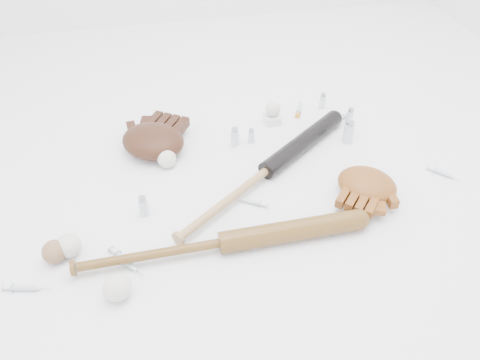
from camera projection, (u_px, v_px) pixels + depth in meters
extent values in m
plane|color=white|center=(248.00, 191.00, 1.61)|extent=(3.00, 3.00, 0.00)
cube|color=gold|center=(149.00, 131.00, 1.88)|extent=(0.07, 0.09, 0.00)
cube|color=white|center=(272.00, 119.00, 1.91)|extent=(0.06, 0.06, 0.04)
sphere|color=silver|center=(273.00, 109.00, 1.88)|extent=(0.06, 0.06, 0.06)
sphere|color=silver|center=(69.00, 246.00, 1.38)|extent=(0.07, 0.07, 0.07)
sphere|color=silver|center=(167.00, 159.00, 1.69)|extent=(0.07, 0.07, 0.07)
sphere|color=silver|center=(117.00, 287.00, 1.26)|extent=(0.08, 0.08, 0.08)
sphere|color=brown|center=(54.00, 252.00, 1.36)|extent=(0.07, 0.07, 0.07)
cylinder|color=silver|center=(323.00, 101.00, 1.99)|extent=(0.03, 0.03, 0.07)
cylinder|color=silver|center=(251.00, 136.00, 1.80)|extent=(0.02, 0.02, 0.06)
cylinder|color=silver|center=(235.00, 137.00, 1.78)|extent=(0.03, 0.03, 0.08)
cylinder|color=silver|center=(349.00, 132.00, 1.80)|extent=(0.04, 0.04, 0.09)
cylinder|color=silver|center=(143.00, 206.00, 1.50)|extent=(0.03, 0.03, 0.07)
cylinder|color=silver|center=(350.00, 116.00, 1.89)|extent=(0.03, 0.03, 0.07)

